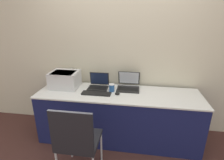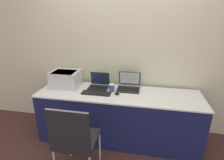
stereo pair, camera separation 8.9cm
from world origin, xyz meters
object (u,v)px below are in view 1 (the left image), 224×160
laptop_left (98,85)px  coffee_cup (112,88)px  printer (65,79)px  laptop_right (128,85)px  mouse (117,94)px  external_keyboard (96,93)px  chair (77,138)px

laptop_left → coffee_cup: 0.24m
printer → laptop_right: printer is taller
laptop_right → mouse: size_ratio=4.81×
printer → laptop_right: bearing=5.6°
mouse → coffee_cup: bearing=129.7°
laptop_right → coffee_cup: (-0.23, -0.15, 0.00)m
laptop_right → laptop_left: bearing=-174.6°
printer → coffee_cup: (0.73, -0.05, -0.08)m
printer → coffee_cup: bearing=-4.0°
printer → external_keyboard: printer is taller
mouse → chair: 0.83m
printer → chair: printer is taller
laptop_left → chair: bearing=-92.0°
coffee_cup → chair: (-0.25, -0.84, -0.26)m
coffee_cup → mouse: size_ratio=1.59×
chair → printer: bearing=118.3°
coffee_cup → mouse: 0.15m
printer → mouse: 0.85m
external_keyboard → mouse: 0.30m
external_keyboard → chair: size_ratio=0.44×
external_keyboard → mouse: mouse is taller
laptop_right → chair: 1.13m
laptop_right → external_keyboard: bearing=-147.1°
printer → mouse: (0.83, -0.17, -0.11)m
chair → laptop_right: bearing=63.8°
external_keyboard → mouse: (0.30, 0.02, 0.01)m
coffee_cup → laptop_left: bearing=154.8°
printer → laptop_right: (0.97, 0.10, -0.08)m
chair → external_keyboard: bearing=85.6°
laptop_right → coffee_cup: 0.28m
external_keyboard → coffee_cup: (0.20, 0.13, 0.05)m
laptop_left → mouse: (0.32, -0.22, -0.03)m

